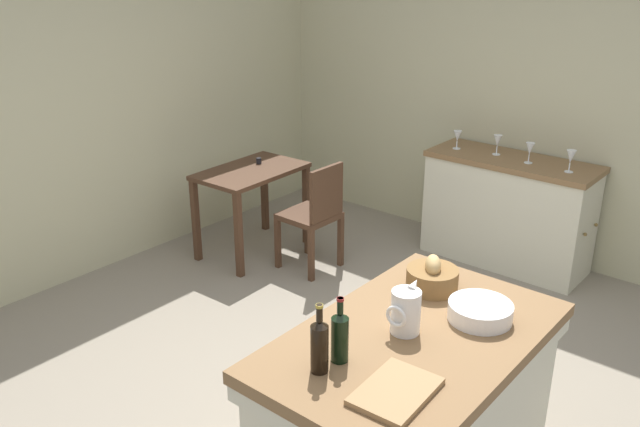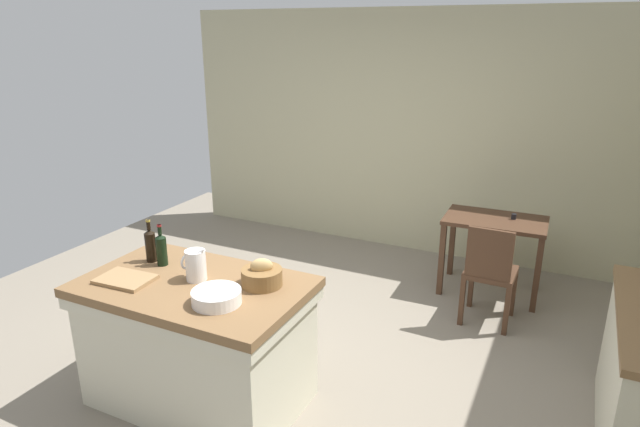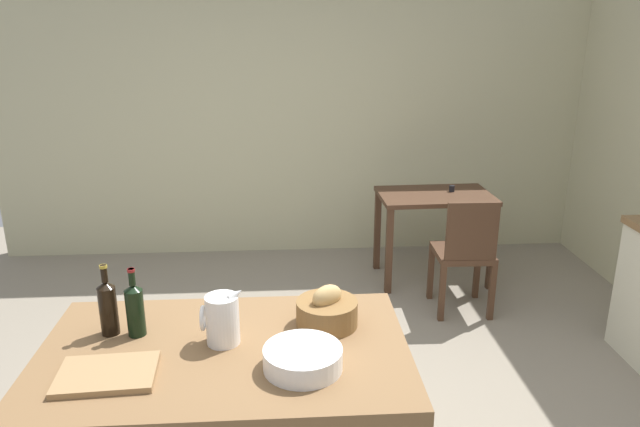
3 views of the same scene
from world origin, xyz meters
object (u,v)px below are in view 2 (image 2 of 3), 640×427
object	(u,v)px
pitcher	(196,265)
cutting_board	(125,279)
wine_bottle_amber	(150,245)
island_table	(197,338)
wooden_chair	(490,271)
wine_bottle_dark	(161,249)
writing_desk	(494,231)
wash_bowl	(217,297)
bread_basket	(262,276)

from	to	relation	value
pitcher	cutting_board	xyz separation A→B (m)	(-0.39, -0.21, -0.09)
pitcher	wine_bottle_amber	world-z (taller)	wine_bottle_amber
island_table	cutting_board	size ratio (longest dim) A/B	4.18
island_table	cutting_board	xyz separation A→B (m)	(-0.40, -0.17, 0.41)
wooden_chair	cutting_board	world-z (taller)	same
island_table	wine_bottle_dark	size ratio (longest dim) A/B	4.98
island_table	writing_desk	size ratio (longest dim) A/B	1.56
island_table	wash_bowl	size ratio (longest dim) A/B	4.93
pitcher	island_table	bearing A→B (deg)	-82.25
island_table	wash_bowl	world-z (taller)	wash_bowl
wooden_chair	pitcher	xyz separation A→B (m)	(-1.55, -1.82, 0.49)
pitcher	wooden_chair	bearing A→B (deg)	49.61
island_table	wooden_chair	size ratio (longest dim) A/B	1.61
wooden_chair	bread_basket	distance (m)	2.10
wooden_chair	cutting_board	xyz separation A→B (m)	(-1.94, -2.03, 0.40)
island_table	wine_bottle_amber	xyz separation A→B (m)	(-0.47, 0.15, 0.52)
wash_bowl	wine_bottle_dark	xyz separation A→B (m)	(-0.66, 0.29, 0.08)
writing_desk	wash_bowl	size ratio (longest dim) A/B	3.16
wooden_chair	wine_bottle_amber	size ratio (longest dim) A/B	2.97
writing_desk	wine_bottle_amber	distance (m)	3.06
wooden_chair	wine_bottle_amber	world-z (taller)	wine_bottle_amber
pitcher	wash_bowl	size ratio (longest dim) A/B	0.83
cutting_board	wine_bottle_dark	bearing A→B (deg)	82.39
island_table	wine_bottle_amber	world-z (taller)	wine_bottle_amber
island_table	bread_basket	xyz separation A→B (m)	(0.41, 0.16, 0.46)
wine_bottle_amber	writing_desk	bearing A→B (deg)	50.46
wash_bowl	bread_basket	size ratio (longest dim) A/B	1.14
wooden_chair	bread_basket	world-z (taller)	bread_basket
writing_desk	bread_basket	size ratio (longest dim) A/B	3.60
pitcher	wash_bowl	world-z (taller)	pitcher
writing_desk	wine_bottle_amber	size ratio (longest dim) A/B	3.06
island_table	wine_bottle_dark	bearing A→B (deg)	159.73
island_table	wine_bottle_dark	xyz separation A→B (m)	(-0.36, 0.13, 0.51)
island_table	wooden_chair	distance (m)	2.42
bread_basket	cutting_board	bearing A→B (deg)	-157.92
pitcher	wine_bottle_dark	world-z (taller)	wine_bottle_dark
island_table	cutting_board	world-z (taller)	cutting_board
wash_bowl	bread_basket	world-z (taller)	bread_basket
bread_basket	wine_bottle_dark	distance (m)	0.77
cutting_board	writing_desk	bearing A→B (deg)	54.95
wooden_chair	pitcher	bearing A→B (deg)	-130.39
pitcher	writing_desk	bearing A→B (deg)	58.90
pitcher	wine_bottle_dark	xyz separation A→B (m)	(-0.35, 0.09, 0.01)
writing_desk	wooden_chair	distance (m)	0.64
wooden_chair	bread_basket	bearing A→B (deg)	-123.52
writing_desk	wine_bottle_dark	xyz separation A→B (m)	(-1.82, -2.36, 0.37)
wash_bowl	wine_bottle_amber	distance (m)	0.83
wine_bottle_dark	wash_bowl	bearing A→B (deg)	-23.79
pitcher	wine_bottle_dark	size ratio (longest dim) A/B	0.84
wooden_chair	island_table	bearing A→B (deg)	-129.56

